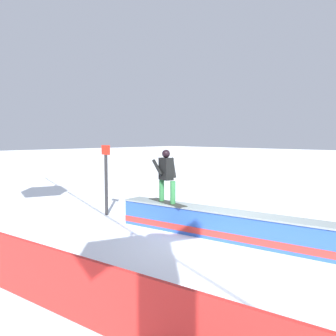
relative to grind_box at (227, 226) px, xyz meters
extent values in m
plane|color=white|center=(0.00, 0.00, -0.32)|extent=(120.00, 120.00, 0.00)
cube|color=blue|center=(0.00, 0.00, 0.01)|extent=(6.20, 1.44, 0.67)
cube|color=red|center=(0.00, 0.00, -0.15)|extent=(6.21, 1.45, 0.16)
cube|color=#889898|center=(0.00, 0.00, 0.37)|extent=(6.21, 1.50, 0.04)
cube|color=#272923|center=(1.80, 0.26, 0.40)|extent=(1.57, 0.61, 0.01)
cylinder|color=#317A42|center=(2.07, 0.19, 0.70)|extent=(0.17, 0.17, 0.60)
cylinder|color=#317A42|center=(1.52, 0.32, 0.70)|extent=(0.17, 0.17, 0.60)
cube|color=black|center=(1.85, 0.24, 1.31)|extent=(0.44, 0.32, 0.60)
sphere|color=black|center=(1.85, 0.24, 1.72)|extent=(0.22, 0.22, 0.22)
cylinder|color=black|center=(2.06, 0.37, 1.34)|extent=(0.48, 0.19, 0.43)
cylinder|color=black|center=(1.72, 0.11, 1.34)|extent=(0.25, 0.14, 0.55)
cube|color=red|center=(0.00, 4.81, 0.14)|extent=(11.43, 1.69, 0.92)
cylinder|color=#262628|center=(4.35, 0.43, 0.64)|extent=(0.10, 0.10, 1.93)
cube|color=red|center=(4.35, 0.43, 1.76)|extent=(0.40, 0.04, 0.30)
camera|label=1|loc=(-5.10, 7.17, 2.19)|focal=38.92mm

